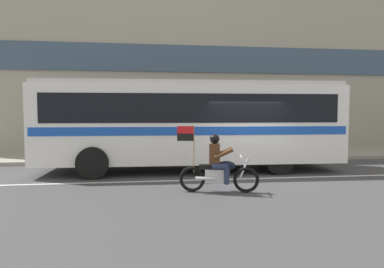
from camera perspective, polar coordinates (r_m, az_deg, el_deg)
ground_plane at (r=11.90m, az=8.91°, el=-6.80°), size 60.00×60.00×0.00m
sidewalk_curb at (r=16.78m, az=3.92°, el=-3.47°), size 28.00×3.80×0.15m
lane_center_stripe at (r=11.33m, az=9.78°, el=-7.31°), size 26.60×0.14×0.01m
office_building_facade at (r=19.55m, az=2.59°, el=18.33°), size 28.00×0.89×14.20m
transit_bus at (r=12.51m, az=-0.27°, el=2.43°), size 10.78×2.92×3.22m
motorcycle_with_rider at (r=9.24m, az=4.35°, el=-5.57°), size 2.16×0.73×1.78m
fire_hydrant at (r=16.55m, az=14.36°, el=-2.13°), size 0.22×0.30×0.75m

